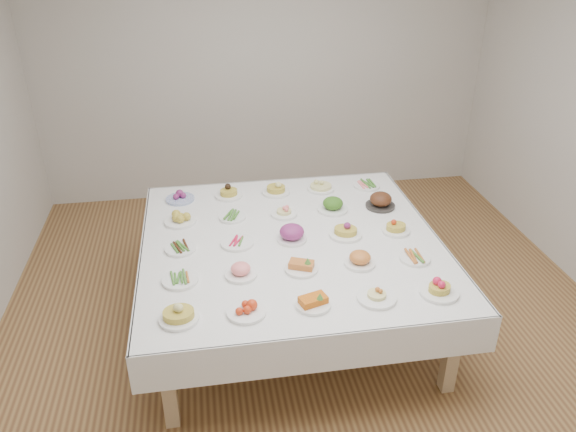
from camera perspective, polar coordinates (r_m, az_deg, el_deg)
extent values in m
plane|color=olive|center=(4.73, 1.98, -10.18)|extent=(5.00, 5.00, 0.00)
cube|color=beige|center=(6.37, -2.28, 14.18)|extent=(5.00, 0.02, 2.80)
cube|color=white|center=(4.30, 0.33, -2.81)|extent=(2.24, 2.24, 0.06)
cube|color=white|center=(5.33, -1.70, 2.29)|extent=(2.26, 0.02, 0.28)
cube|color=white|center=(3.47, 3.51, -13.80)|extent=(2.26, 0.02, 0.28)
cube|color=white|center=(4.65, 14.10, -2.74)|extent=(0.01, 2.26, 0.28)
cube|color=white|center=(4.34, -14.51, -5.21)|extent=(0.02, 2.26, 0.28)
cube|color=tan|center=(3.74, -12.08, -16.30)|extent=(0.09, 0.09, 0.69)
cube|color=tan|center=(4.05, 16.30, -12.96)|extent=(0.09, 0.09, 0.69)
cube|color=tan|center=(5.26, -11.60, -1.92)|extent=(0.09, 0.09, 0.69)
cube|color=tan|center=(5.48, 8.40, -0.34)|extent=(0.09, 0.09, 0.69)
cylinder|color=white|center=(3.55, -11.01, -10.20)|extent=(0.24, 0.24, 0.02)
cylinder|color=white|center=(3.54, -4.26, -9.73)|extent=(0.24, 0.24, 0.02)
cylinder|color=white|center=(3.60, 2.56, -9.00)|extent=(0.22, 0.22, 0.02)
cylinder|color=white|center=(3.70, 8.97, -8.23)|extent=(0.25, 0.25, 0.02)
cylinder|color=white|center=(3.83, 15.07, -7.52)|extent=(0.25, 0.25, 0.02)
cylinder|color=white|center=(3.88, -10.89, -6.43)|extent=(0.24, 0.24, 0.02)
cylinder|color=white|center=(3.88, -4.80, -5.97)|extent=(0.22, 0.22, 0.02)
cylinder|color=white|center=(3.93, 1.36, -5.41)|extent=(0.23, 0.23, 0.02)
cylinder|color=white|center=(4.02, 7.29, -4.81)|extent=(0.22, 0.22, 0.02)
cylinder|color=white|center=(4.14, 12.74, -4.26)|extent=(0.22, 0.22, 0.02)
cylinder|color=white|center=(4.23, -10.87, -3.31)|extent=(0.23, 0.23, 0.02)
cylinder|color=white|center=(4.24, -5.18, -2.77)|extent=(0.25, 0.25, 0.02)
cylinder|color=white|center=(4.28, 0.39, -2.38)|extent=(0.22, 0.22, 0.02)
cylinder|color=white|center=(4.36, 5.85, -1.90)|extent=(0.25, 0.25, 0.02)
cylinder|color=white|center=(4.47, 10.87, -1.50)|extent=(0.22, 0.22, 0.02)
cylinder|color=white|center=(4.60, -10.87, -0.55)|extent=(0.25, 0.25, 0.02)
cylinder|color=white|center=(4.61, -5.69, -0.14)|extent=(0.22, 0.22, 0.02)
cylinder|color=white|center=(4.63, -0.41, 0.18)|extent=(0.21, 0.21, 0.02)
cylinder|color=white|center=(4.72, 4.56, 0.66)|extent=(0.25, 0.25, 0.02)
cylinder|color=#2B2927|center=(4.83, 9.35, 0.99)|extent=(0.25, 0.25, 0.02)
cylinder|color=#4C66B2|center=(4.97, -10.89, 1.67)|extent=(0.24, 0.24, 0.02)
cylinder|color=white|center=(4.97, -6.02, 2.05)|extent=(0.24, 0.24, 0.02)
cylinder|color=white|center=(5.01, -1.23, 2.42)|extent=(0.24, 0.24, 0.02)
cylinder|color=white|center=(5.08, 3.35, 2.76)|extent=(0.24, 0.24, 0.02)
cylinder|color=white|center=(5.18, 7.98, 3.03)|extent=(0.23, 0.23, 0.02)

